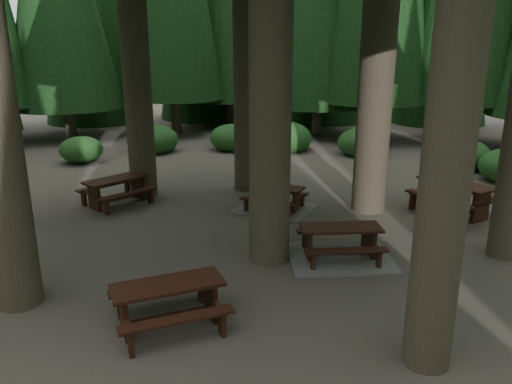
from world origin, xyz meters
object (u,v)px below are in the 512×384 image
(picnic_table_a, at_px, (340,248))
(picnic_table_e, at_px, (168,298))
(picnic_table_b, at_px, (117,187))
(picnic_table_c, at_px, (275,202))
(picnic_table_d, at_px, (455,193))

(picnic_table_a, relative_size, picnic_table_e, 1.18)
(picnic_table_b, bearing_deg, picnic_table_e, -115.54)
(picnic_table_b, height_order, picnic_table_c, picnic_table_b)
(picnic_table_c, distance_m, picnic_table_d, 4.82)
(picnic_table_a, xyz_separation_m, picnic_table_c, (-2.24, 2.67, -0.02))
(picnic_table_a, distance_m, picnic_table_c, 3.48)
(picnic_table_b, relative_size, picnic_table_c, 1.03)
(picnic_table_d, relative_size, picnic_table_e, 1.14)
(picnic_table_d, bearing_deg, picnic_table_b, -126.15)
(picnic_table_a, height_order, picnic_table_d, picnic_table_d)
(picnic_table_c, xyz_separation_m, picnic_table_e, (0.08, -6.19, 0.29))
(picnic_table_b, height_order, picnic_table_e, picnic_table_b)
(picnic_table_d, bearing_deg, picnic_table_e, -81.55)
(picnic_table_b, xyz_separation_m, picnic_table_e, (4.45, -5.22, -0.01))
(picnic_table_a, height_order, picnic_table_e, picnic_table_e)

